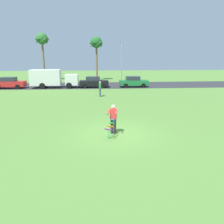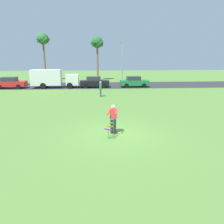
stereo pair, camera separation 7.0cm
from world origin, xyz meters
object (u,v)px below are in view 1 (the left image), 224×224
at_px(person_walker_near, 100,88).
at_px(palm_tree_left_near, 42,41).
at_px(palm_tree_right_near, 96,44).
at_px(parked_car_red, 10,83).
at_px(parked_car_green, 133,82).
at_px(person_kite_flyer, 113,118).
at_px(parked_truck_white_box, 52,78).
at_px(kite_held, 110,127).
at_px(parked_car_black, 94,82).
at_px(streetlight_pole, 121,59).

bearing_deg(person_walker_near, palm_tree_left_near, 119.20).
xyz_separation_m(palm_tree_right_near, person_walker_near, (0.18, -17.68, -5.74)).
bearing_deg(person_walker_near, parked_car_red, 149.11).
bearing_deg(parked_car_green, person_kite_flyer, -103.32).
height_order(person_kite_flyer, palm_tree_right_near, palm_tree_right_near).
relative_size(parked_truck_white_box, person_walker_near, 3.89).
relative_size(kite_held, parked_car_green, 0.25).
bearing_deg(parked_car_red, kite_held, -57.68).
height_order(parked_car_black, parked_car_green, same).
height_order(parked_car_black, palm_tree_right_near, palm_tree_right_near).
distance_m(person_kite_flyer, parked_car_green, 20.34).
bearing_deg(parked_car_red, person_kite_flyer, -56.21).
bearing_deg(parked_car_black, person_kite_flyer, -86.46).
height_order(parked_car_red, parked_truck_white_box, parked_truck_white_box).
bearing_deg(person_kite_flyer, palm_tree_left_near, 109.33).
xyz_separation_m(kite_held, person_walker_near, (-0.25, 12.92, 0.25)).
distance_m(palm_tree_left_near, person_walker_near, 21.76).
bearing_deg(kite_held, person_kite_flyer, 72.82).
bearing_deg(streetlight_pole, person_kite_flyer, -97.84).
xyz_separation_m(person_kite_flyer, person_walker_near, (-0.48, 12.16, -0.02)).
bearing_deg(kite_held, person_walker_near, 91.09).
xyz_separation_m(kite_held, parked_truck_white_box, (-7.06, 20.56, 0.73)).
relative_size(parked_car_green, person_walker_near, 2.44).
distance_m(streetlight_pole, person_walker_near, 16.11).
xyz_separation_m(kite_held, streetlight_pole, (4.01, 28.16, 3.32)).
distance_m(parked_car_red, person_walker_near, 14.87).
xyz_separation_m(parked_car_green, palm_tree_right_near, (-5.35, 10.05, 5.90)).
distance_m(kite_held, parked_car_green, 21.14).
height_order(palm_tree_right_near, streetlight_pole, palm_tree_right_near).
distance_m(parked_car_red, streetlight_pole, 18.91).
xyz_separation_m(parked_car_black, streetlight_pole, (4.99, 7.60, 3.22)).
bearing_deg(person_walker_near, palm_tree_right_near, 90.59).
relative_size(kite_held, person_walker_near, 0.60).
bearing_deg(parked_car_black, palm_tree_right_near, 86.82).
distance_m(parked_car_black, palm_tree_right_near, 11.66).
height_order(parked_car_green, palm_tree_right_near, palm_tree_right_near).
bearing_deg(parked_truck_white_box, parked_car_green, -0.00).
bearing_deg(palm_tree_left_near, streetlight_pole, -11.51).
bearing_deg(kite_held, parked_truck_white_box, 108.96).
bearing_deg(palm_tree_left_near, palm_tree_right_near, -2.84).
height_order(parked_car_black, person_walker_near, person_walker_near).
distance_m(parked_car_green, palm_tree_left_near, 19.70).
xyz_separation_m(parked_car_green, palm_tree_left_near, (-15.33, 10.54, 6.49)).
relative_size(parked_car_green, palm_tree_right_near, 0.52).
height_order(kite_held, parked_truck_white_box, parked_truck_white_box).
bearing_deg(parked_car_red, person_walker_near, -30.89).
height_order(parked_car_red, person_walker_near, person_walker_near).
height_order(person_kite_flyer, palm_tree_left_near, palm_tree_left_near).
height_order(parked_car_green, person_walker_near, person_walker_near).
relative_size(parked_truck_white_box, palm_tree_right_near, 0.84).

